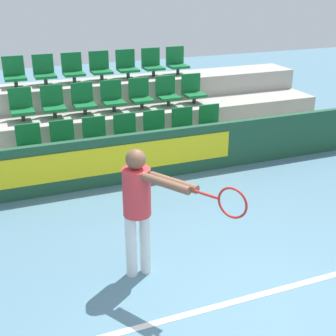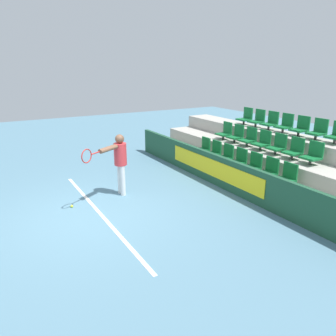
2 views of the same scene
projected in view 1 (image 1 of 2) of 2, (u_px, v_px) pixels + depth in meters
The scene contains 28 objects.
ground_plane at pixel (249, 316), 4.91m from camera, with size 30.00×30.00×0.00m, color slate.
court_baseline at pixel (237, 301), 5.13m from camera, with size 5.41×0.08×0.01m.
barrier_wall at pixel (137, 157), 7.93m from camera, with size 9.10×0.14×0.86m.
bleacher_tier_front at pixel (129, 159), 8.47m from camera, with size 8.70×0.87×0.43m.
bleacher_tier_middle at pixel (116, 133), 9.13m from camera, with size 8.70×0.87×0.85m.
bleacher_tier_back at pixel (104, 111), 9.80m from camera, with size 8.70×0.87×1.28m.
stadium_chair_0 at pixel (30, 144), 7.82m from camera, with size 0.41×0.40×0.57m.
stadium_chair_1 at pixel (64, 140), 8.00m from camera, with size 0.41×0.40×0.57m.
stadium_chair_2 at pixel (96, 136), 8.19m from camera, with size 0.41×0.40×0.57m.
stadium_chair_3 at pixel (127, 132), 8.38m from camera, with size 0.41×0.40×0.57m.
stadium_chair_4 at pixel (156, 128), 8.57m from camera, with size 0.41×0.40×0.57m.
stadium_chair_5 at pixel (184, 125), 8.76m from camera, with size 0.41×0.40×0.57m.
stadium_chair_6 at pixel (211, 122), 8.95m from camera, with size 0.41×0.40×0.57m.
stadium_chair_7 at pixel (22, 106), 8.40m from camera, with size 0.41×0.40×0.57m.
stadium_chair_8 at pixel (53, 103), 8.59m from camera, with size 0.41×0.40×0.57m.
stadium_chair_9 at pixel (84, 100), 8.78m from camera, with size 0.41×0.40×0.57m.
stadium_chair_10 at pixel (113, 98), 8.97m from camera, with size 0.41×0.40×0.57m.
stadium_chair_11 at pixel (140, 95), 9.16m from camera, with size 0.41×0.40×0.57m.
stadium_chair_12 at pixel (167, 92), 9.35m from camera, with size 0.41×0.40×0.57m.
stadium_chair_13 at pixel (193, 90), 9.54m from camera, with size 0.41×0.40×0.57m.
stadium_chair_14 at pixel (14, 73), 8.99m from camera, with size 0.41×0.40×0.57m.
stadium_chair_15 at pixel (44, 71), 9.18m from camera, with size 0.41×0.40×0.57m.
stadium_chair_16 at pixel (73, 69), 9.37m from camera, with size 0.41×0.40×0.57m.
stadium_chair_17 at pixel (100, 67), 9.56m from camera, with size 0.41×0.40×0.57m.
stadium_chair_18 at pixel (127, 65), 9.74m from camera, with size 0.41×0.40×0.57m.
stadium_chair_19 at pixel (152, 64), 9.93m from camera, with size 0.41×0.40×0.57m.
stadium_chair_20 at pixel (177, 62), 10.12m from camera, with size 0.41×0.40×0.57m.
tennis_player at pixel (142, 202), 5.19m from camera, with size 0.88×1.34×1.58m.
Camera 1 is at (-2.23, -3.34, 3.34)m, focal length 50.00 mm.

